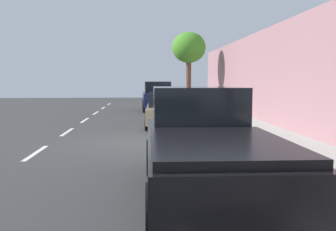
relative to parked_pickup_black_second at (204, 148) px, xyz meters
name	(u,v)px	position (x,y,z in m)	size (l,w,h in m)	color
ground	(140,142)	(-1.21, 5.81, -0.90)	(62.26, 62.26, 0.00)	#363636
sidewalk	(255,139)	(2.74, 5.81, -0.82)	(3.46, 38.92, 0.16)	#ACB0A3
curb_edge	(203,139)	(0.93, 5.81, -0.82)	(0.16, 38.92, 0.16)	gray
lane_stripe_centre	(54,141)	(-4.17, 6.35, -0.90)	(0.14, 40.00, 0.01)	white
lane_stripe_bike_edge	(160,142)	(-0.54, 5.81, -0.90)	(0.12, 38.92, 0.01)	white
building_facade	(314,76)	(4.72, 5.81, 1.32)	(0.50, 38.92, 4.43)	#A37379
parked_pickup_black_second	(204,148)	(0.00, 0.00, 0.00)	(2.06, 5.32, 1.95)	black
parked_sedan_tan_mid	(166,110)	(-0.07, 9.99, -0.15)	(1.96, 4.46, 1.52)	tan
parked_suv_dark_blue_far	(157,96)	(-0.21, 18.39, 0.13)	(2.03, 4.73, 1.99)	navy
bicycle_at_curb	(191,133)	(0.46, 5.37, -0.52)	(1.24, 1.31, 0.78)	black
cyclist_with_backpack	(200,112)	(0.68, 4.94, 0.18)	(0.55, 0.53, 1.77)	#C6B284
street_tree_mid_block	(189,49)	(2.14, 19.94, 3.44)	(2.42, 2.42, 5.37)	brown
fire_hydrant	(223,129)	(1.36, 4.60, -0.32)	(0.22, 0.22, 0.84)	red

